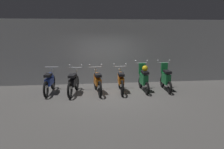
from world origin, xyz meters
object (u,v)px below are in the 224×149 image
motorbike_slot_1 (73,82)px  motorbike_slot_5 (166,78)px  motorbike_slot_0 (50,82)px  motorbike_slot_3 (121,80)px  motorbike_slot_4 (144,78)px  motorbike_slot_2 (97,81)px

motorbike_slot_1 → motorbike_slot_5: bearing=1.4°
motorbike_slot_0 → motorbike_slot_3: motorbike_slot_3 is taller
motorbike_slot_4 → motorbike_slot_5: 0.99m
motorbike_slot_0 → motorbike_slot_3: (2.97, -0.17, 0.00)m
motorbike_slot_1 → motorbike_slot_2: size_ratio=0.99×
motorbike_slot_2 → motorbike_slot_3: 0.99m
motorbike_slot_2 → motorbike_slot_4: bearing=1.6°
motorbike_slot_4 → motorbike_slot_5: same height
motorbike_slot_2 → motorbike_slot_5: 2.97m
motorbike_slot_3 → motorbike_slot_5: (1.98, 0.02, 0.04)m
motorbike_slot_5 → motorbike_slot_1: bearing=-178.6°
motorbike_slot_0 → motorbike_slot_1: size_ratio=1.01×
motorbike_slot_0 → motorbike_slot_5: 4.95m
motorbike_slot_0 → motorbike_slot_2: motorbike_slot_2 is taller
motorbike_slot_5 → motorbike_slot_0: bearing=178.3°
motorbike_slot_1 → motorbike_slot_5: motorbike_slot_5 is taller
motorbike_slot_2 → motorbike_slot_5: motorbike_slot_5 is taller
motorbike_slot_0 → motorbike_slot_3: bearing=-3.4°
motorbike_slot_4 → motorbike_slot_5: bearing=1.4°
motorbike_slot_2 → motorbike_slot_4: size_ratio=1.16×
motorbike_slot_0 → motorbike_slot_2: (1.97, -0.23, 0.00)m
motorbike_slot_3 → motorbike_slot_4: 0.99m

